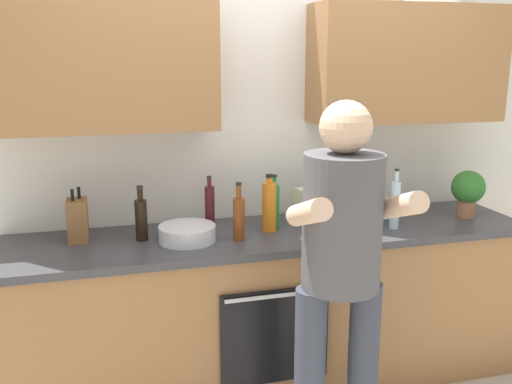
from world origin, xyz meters
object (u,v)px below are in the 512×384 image
(knife_block, at_px, (78,220))
(grocery_bag_rice, at_px, (320,205))
(bottle_water, at_px, (395,204))
(bottle_vinegar, at_px, (239,217))
(bottle_wine, at_px, (210,207))
(potted_herb, at_px, (468,190))
(person_standing, at_px, (341,258))
(mixing_bowl, at_px, (187,233))
(bottle_hotsauce, at_px, (365,213))
(bottle_soy, at_px, (141,218))
(cup_tea, at_px, (382,212))
(bottle_oil, at_px, (360,198))
(bottle_juice, at_px, (269,206))
(bottle_soda, at_px, (275,204))

(knife_block, xyz_separation_m, grocery_bag_rice, (1.31, -0.02, -0.01))
(bottle_water, bearing_deg, grocery_bag_rice, 148.17)
(bottle_vinegar, height_order, grocery_bag_rice, bottle_vinegar)
(bottle_wine, relative_size, bottle_vinegar, 0.98)
(potted_herb, bearing_deg, knife_block, 176.57)
(person_standing, bearing_deg, mixing_bowl, 132.72)
(bottle_vinegar, xyz_separation_m, knife_block, (-0.79, 0.20, -0.01))
(bottle_hotsauce, distance_m, potted_herb, 0.68)
(mixing_bowl, bearing_deg, grocery_bag_rice, 9.74)
(bottle_soy, bearing_deg, knife_block, 167.10)
(cup_tea, bearing_deg, person_standing, -128.56)
(bottle_water, bearing_deg, person_standing, -135.54)
(bottle_hotsauce, distance_m, bottle_oil, 0.23)
(bottle_wine, xyz_separation_m, mixing_bowl, (-0.15, -0.17, -0.08))
(bottle_hotsauce, relative_size, bottle_wine, 0.72)
(cup_tea, bearing_deg, bottle_vinegar, -171.20)
(bottle_water, relative_size, knife_block, 1.20)
(bottle_oil, height_order, cup_tea, bottle_oil)
(bottle_water, xyz_separation_m, bottle_juice, (-0.67, 0.14, -0.00))
(bottle_hotsauce, xyz_separation_m, mixing_bowl, (-0.98, 0.02, -0.04))
(bottle_oil, bearing_deg, bottle_water, -74.49)
(grocery_bag_rice, bearing_deg, bottle_water, -31.83)
(person_standing, distance_m, cup_tea, 0.91)
(bottle_oil, xyz_separation_m, grocery_bag_rice, (-0.27, -0.05, -0.01))
(bottle_wine, xyz_separation_m, grocery_bag_rice, (0.63, -0.03, -0.03))
(bottle_juice, distance_m, knife_block, 0.99)
(potted_herb, bearing_deg, bottle_oil, 164.36)
(bottle_water, xyz_separation_m, cup_tea, (0.01, 0.17, -0.09))
(bottle_hotsauce, bearing_deg, cup_tea, 34.37)
(bottle_vinegar, distance_m, mixing_bowl, 0.28)
(cup_tea, bearing_deg, mixing_bowl, -175.66)
(bottle_water, relative_size, bottle_soy, 1.16)
(potted_herb, bearing_deg, bottle_wine, 174.31)
(bottle_soy, bearing_deg, person_standing, -41.32)
(mixing_bowl, bearing_deg, bottle_wine, 48.19)
(person_standing, height_order, bottle_water, person_standing)
(bottle_hotsauce, height_order, bottle_soda, bottle_soda)
(person_standing, height_order, bottle_soy, person_standing)
(bottle_soda, xyz_separation_m, cup_tea, (0.63, -0.05, -0.08))
(bottle_water, xyz_separation_m, bottle_vinegar, (-0.86, 0.03, -0.02))
(person_standing, xyz_separation_m, bottle_soda, (-0.07, 0.76, 0.05))
(bottle_juice, height_order, bottle_vinegar, bottle_juice)
(person_standing, height_order, bottle_vinegar, person_standing)
(person_standing, xyz_separation_m, bottle_oil, (0.47, 0.81, 0.04))
(bottle_water, xyz_separation_m, potted_herb, (0.53, 0.10, 0.02))
(bottle_juice, distance_m, bottle_soy, 0.67)
(person_standing, relative_size, knife_block, 5.96)
(bottle_water, relative_size, bottle_wine, 1.12)
(bottle_soy, xyz_separation_m, knife_block, (-0.31, 0.07, -0.01))
(bottle_soda, distance_m, mixing_bowl, 0.53)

